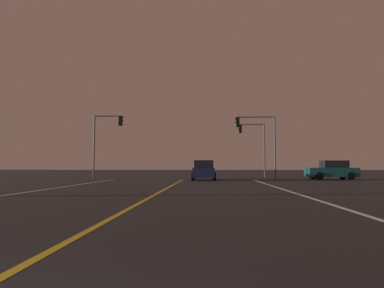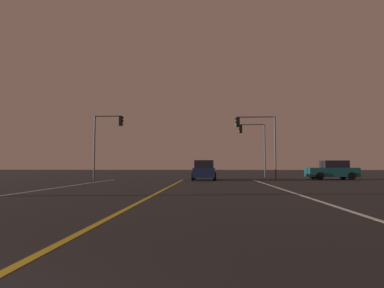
# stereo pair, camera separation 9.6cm
# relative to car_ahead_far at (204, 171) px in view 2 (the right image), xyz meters

# --- Properties ---
(lane_edge_right) EXTENTS (0.16, 33.70, 0.01)m
(lane_edge_right) POSITION_rel_car_ahead_far_xyz_m (4.30, -16.30, -0.82)
(lane_edge_right) COLOR silver
(lane_edge_right) RESTS_ON ground
(lane_center_divider) EXTENTS (0.16, 33.70, 0.01)m
(lane_center_divider) POSITION_rel_car_ahead_far_xyz_m (-1.88, -16.30, -0.82)
(lane_center_divider) COLOR gold
(lane_center_divider) RESTS_ON ground
(car_ahead_far) EXTENTS (2.02, 4.30, 1.70)m
(car_ahead_far) POSITION_rel_car_ahead_far_xyz_m (0.00, 0.00, 0.00)
(car_ahead_far) COLOR black
(car_ahead_far) RESTS_ON ground
(car_crossing_side) EXTENTS (4.30, 2.02, 1.70)m
(car_crossing_side) POSITION_rel_car_ahead_far_xyz_m (11.44, 1.57, 0.00)
(car_crossing_side) COLOR black
(car_crossing_side) RESTS_ON ground
(traffic_light_near_right) EXTENTS (3.61, 0.36, 5.67)m
(traffic_light_near_right) POSITION_rel_car_ahead_far_xyz_m (4.65, 1.05, 3.40)
(traffic_light_near_right) COLOR #4C4C51
(traffic_light_near_right) RESTS_ON ground
(traffic_light_near_left) EXTENTS (2.76, 0.36, 5.86)m
(traffic_light_near_left) POSITION_rel_car_ahead_far_xyz_m (-8.87, 1.05, 3.48)
(traffic_light_near_left) COLOR #4C4C51
(traffic_light_near_left) RESTS_ON ground
(traffic_light_far_right) EXTENTS (2.85, 0.36, 5.68)m
(traffic_light_far_right) POSITION_rel_car_ahead_far_xyz_m (5.04, 6.55, 3.37)
(traffic_light_far_right) COLOR #4C4C51
(traffic_light_far_right) RESTS_ON ground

